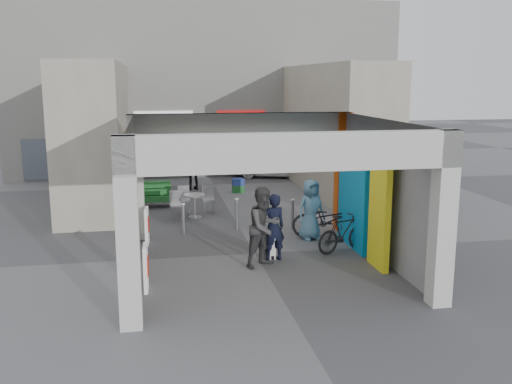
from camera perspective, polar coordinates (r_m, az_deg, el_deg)
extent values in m
plane|color=#5C5C62|center=(14.84, -0.10, -6.17)|extent=(90.00, 90.00, 0.00)
cube|color=#B5B5B0|center=(10.31, -12.71, -4.16)|extent=(0.40, 0.40, 3.50)
cube|color=#B5B5B0|center=(16.17, -11.90, 1.41)|extent=(0.40, 0.40, 3.50)
cube|color=#B5B5B0|center=(11.68, 18.19, -2.65)|extent=(0.40, 0.40, 3.50)
cube|color=#CF4A0C|center=(17.08, 8.65, 2.04)|extent=(0.40, 0.40, 3.50)
plane|color=silver|center=(13.23, -12.22, -0.76)|extent=(0.00, 6.40, 6.40)
plane|color=gray|center=(14.32, 12.52, 0.14)|extent=(0.00, 6.40, 6.40)
cube|color=#0C84C0|center=(15.37, 9.72, -0.34)|extent=(0.15, 2.00, 2.80)
cube|color=yellow|center=(13.74, 12.27, -1.81)|extent=(0.15, 1.00, 2.80)
plane|color=silver|center=(13.22, 0.67, 7.16)|extent=(6.40, 6.40, 0.00)
cube|color=#B5B5B0|center=(16.24, -1.39, 6.67)|extent=(6.40, 0.30, 0.70)
cube|color=#B5B5B0|center=(10.29, 3.90, 4.02)|extent=(6.40, 0.30, 0.70)
cube|color=silver|center=(16.41, -1.49, 6.54)|extent=(4.20, 0.05, 0.55)
cube|color=silver|center=(28.06, -5.26, 10.27)|extent=(18.00, 4.00, 8.00)
cube|color=#515966|center=(26.24, -4.74, 3.65)|extent=(16.20, 0.06, 1.80)
cube|color=white|center=(25.96, -9.24, 7.45)|extent=(2.60, 0.06, 0.50)
cube|color=red|center=(26.26, -1.52, 7.63)|extent=(2.20, 0.06, 0.50)
cube|color=#ABA28D|center=(21.62, -15.62, 5.66)|extent=(2.00, 9.00, 5.00)
cube|color=#ABA28D|center=(22.64, 7.81, 6.20)|extent=(2.00, 9.00, 5.00)
cylinder|color=#94979D|center=(16.69, -7.26, -2.71)|extent=(0.09, 0.09, 0.89)
cylinder|color=#94979D|center=(16.94, -1.94, -2.29)|extent=(0.09, 0.09, 0.96)
cylinder|color=#94979D|center=(17.30, 3.68, -2.19)|extent=(0.09, 0.09, 0.86)
cube|color=silver|center=(12.44, -10.97, -7.45)|extent=(0.10, 0.55, 1.00)
cube|color=red|center=(12.42, -10.80, -7.22)|extent=(0.05, 0.39, 0.40)
cube|color=silver|center=(15.87, -10.87, -3.35)|extent=(0.11, 0.55, 1.00)
cube|color=red|center=(15.86, -10.73, -3.17)|extent=(0.06, 0.39, 0.40)
cylinder|color=#9F9FA4|center=(18.69, -6.15, -1.42)|extent=(0.06, 0.06, 0.74)
cylinder|color=#9F9FA4|center=(18.77, -6.13, -2.49)|extent=(0.45, 0.45, 0.02)
cylinder|color=#9F9FA4|center=(18.62, -6.18, -0.32)|extent=(0.71, 0.71, 0.05)
cube|color=#9F9FA4|center=(18.49, -7.99, -2.05)|extent=(0.39, 0.39, 0.46)
cube|color=#9F9FA4|center=(18.57, -8.05, -0.55)|extent=(0.39, 0.05, 0.46)
cube|color=#9F9FA4|center=(19.26, -4.74, -1.44)|extent=(0.39, 0.39, 0.46)
cube|color=#9F9FA4|center=(19.35, -4.82, -0.01)|extent=(0.39, 0.05, 0.46)
cube|color=#9F9FA4|center=(19.30, -7.19, -1.46)|extent=(0.39, 0.39, 0.46)
cube|color=#9F9FA4|center=(19.39, -7.25, -0.04)|extent=(0.39, 0.05, 0.46)
cube|color=black|center=(20.47, -10.03, -1.00)|extent=(1.33, 0.67, 0.33)
cube|color=#18551F|center=(20.27, -10.04, -0.64)|extent=(1.11, 0.39, 0.20)
cube|color=#18551F|center=(20.39, -10.07, 0.07)|extent=(1.11, 0.39, 0.20)
cube|color=#18551F|center=(20.52, -10.09, 0.77)|extent=(1.11, 0.39, 0.20)
cube|color=#18551F|center=(22.75, -1.79, 0.32)|extent=(0.46, 0.37, 0.28)
cube|color=navy|center=(22.70, -1.80, 1.01)|extent=(0.46, 0.37, 0.28)
cube|color=black|center=(14.55, 1.49, -5.99)|extent=(0.26, 0.35, 0.26)
cube|color=black|center=(14.36, 1.61, -5.41)|extent=(0.21, 0.18, 0.40)
cube|color=white|center=(14.28, 1.69, -5.69)|extent=(0.16, 0.03, 0.37)
cylinder|color=white|center=(14.33, 1.43, -6.18)|extent=(0.05, 0.05, 0.31)
cylinder|color=white|center=(14.35, 1.90, -6.15)|extent=(0.05, 0.05, 0.31)
sphere|color=black|center=(14.27, 1.63, -4.50)|extent=(0.21, 0.21, 0.21)
cube|color=white|center=(14.17, 1.72, -4.70)|extent=(0.09, 0.13, 0.07)
cone|color=black|center=(14.27, 1.38, -4.08)|extent=(0.08, 0.08, 0.09)
cone|color=black|center=(14.30, 1.81, -4.06)|extent=(0.08, 0.08, 0.09)
imported|color=black|center=(14.09, 1.73, -3.55)|extent=(0.69, 0.52, 1.69)
imported|color=#38383A|center=(13.63, 0.83, -3.50)|extent=(1.19, 1.13, 1.94)
imported|color=#5B8FB2|center=(16.02, 5.50, -1.75)|extent=(0.96, 0.77, 1.71)
imported|color=black|center=(23.27, -6.29, 2.38)|extent=(1.11, 0.64, 1.78)
imported|color=black|center=(16.17, 7.33, -2.79)|extent=(2.21, 1.38, 1.10)
imported|color=black|center=(15.05, 8.73, -4.06)|extent=(1.73, 1.09, 1.01)
imported|color=silver|center=(26.28, 1.58, 2.88)|extent=(3.99, 2.51, 1.26)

